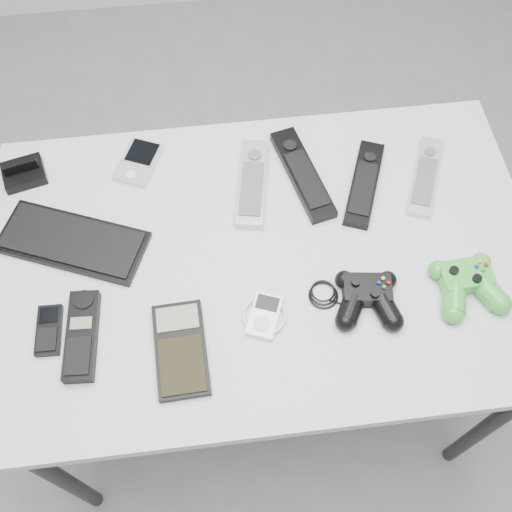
{
  "coord_description": "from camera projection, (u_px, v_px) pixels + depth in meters",
  "views": [
    {
      "loc": [
        -0.16,
        -0.59,
        1.78
      ],
      "look_at": [
        -0.09,
        -0.02,
        0.76
      ],
      "focal_mm": 42.0,
      "sensor_mm": 36.0,
      "label": 1
    }
  ],
  "objects": [
    {
      "name": "remote_silver_b",
      "position": [
        425.0,
        176.0,
        1.28
      ],
      "size": [
        0.12,
        0.21,
        0.02
      ],
      "primitive_type": "cube",
      "rotation": [
        0.0,
        0.0,
        -0.4
      ],
      "color": "#B9BAC0",
      "rests_on": "desk"
    },
    {
      "name": "remote_silver_a",
      "position": [
        252.0,
        182.0,
        1.27
      ],
      "size": [
        0.1,
        0.23,
        0.02
      ],
      "primitive_type": "cube",
      "rotation": [
        0.0,
        0.0,
        -0.19
      ],
      "color": "silver",
      "rests_on": "desk"
    },
    {
      "name": "remote_black_a",
      "position": [
        302.0,
        173.0,
        1.28
      ],
      "size": [
        0.11,
        0.25,
        0.02
      ],
      "primitive_type": "cube",
      "rotation": [
        0.0,
        0.0,
        0.23
      ],
      "color": "black",
      "rests_on": "desk"
    },
    {
      "name": "mp3_player",
      "position": [
        264.0,
        316.0,
        1.12
      ],
      "size": [
        0.11,
        0.11,
        0.02
      ],
      "primitive_type": "cube",
      "rotation": [
        0.0,
        0.0,
        -0.37
      ],
      "color": "white",
      "rests_on": "desk"
    },
    {
      "name": "desk",
      "position": [
        265.0,
        270.0,
        1.25
      ],
      "size": [
        1.1,
        0.71,
        0.74
      ],
      "color": "#AEAEB1",
      "rests_on": "floor"
    },
    {
      "name": "remote_black_b",
      "position": [
        364.0,
        183.0,
        1.27
      ],
      "size": [
        0.13,
        0.22,
        0.02
      ],
      "primitive_type": "cube",
      "rotation": [
        0.0,
        0.0,
        -0.38
      ],
      "color": "black",
      "rests_on": "desk"
    },
    {
      "name": "mobile_phone",
      "position": [
        49.0,
        330.0,
        1.11
      ],
      "size": [
        0.05,
        0.1,
        0.02
      ],
      "primitive_type": "cube",
      "rotation": [
        0.0,
        0.0,
        -0.03
      ],
      "color": "black",
      "rests_on": "desk"
    },
    {
      "name": "cordless_handset",
      "position": [
        82.0,
        335.0,
        1.1
      ],
      "size": [
        0.07,
        0.18,
        0.03
      ],
      "primitive_type": "cube",
      "rotation": [
        0.0,
        0.0,
        -0.06
      ],
      "color": "black",
      "rests_on": "desk"
    },
    {
      "name": "controller_black",
      "position": [
        368.0,
        296.0,
        1.13
      ],
      "size": [
        0.23,
        0.16,
        0.04
      ],
      "primitive_type": null,
      "rotation": [
        0.0,
        0.0,
        -0.13
      ],
      "color": "black",
      "rests_on": "desk"
    },
    {
      "name": "calculator",
      "position": [
        181.0,
        349.0,
        1.09
      ],
      "size": [
        0.1,
        0.19,
        0.02
      ],
      "primitive_type": "cube",
      "rotation": [
        0.0,
        0.0,
        0.03
      ],
      "color": "black",
      "rests_on": "desk"
    },
    {
      "name": "pda_keyboard",
      "position": [
        72.0,
        241.0,
        1.2
      ],
      "size": [
        0.32,
        0.23,
        0.02
      ],
      "primitive_type": "cube",
      "rotation": [
        0.0,
        0.0,
        -0.4
      ],
      "color": "black",
      "rests_on": "desk"
    },
    {
      "name": "controller_green",
      "position": [
        467.0,
        282.0,
        1.14
      ],
      "size": [
        0.15,
        0.15,
        0.05
      ],
      "primitive_type": null,
      "rotation": [
        0.0,
        0.0,
        0.08
      ],
      "color": "green",
      "rests_on": "desk"
    },
    {
      "name": "pda",
      "position": [
        139.0,
        162.0,
        1.3
      ],
      "size": [
        0.11,
        0.13,
        0.02
      ],
      "primitive_type": "cube",
      "rotation": [
        0.0,
        0.0,
        -0.42
      ],
      "color": "silver",
      "rests_on": "desk"
    },
    {
      "name": "floor",
      "position": [
        284.0,
        368.0,
        1.84
      ],
      "size": [
        3.5,
        3.5,
        0.0
      ],
      "primitive_type": "plane",
      "color": "slate",
      "rests_on": "ground"
    },
    {
      "name": "dock_bracket",
      "position": [
        22.0,
        170.0,
        1.27
      ],
      "size": [
        0.1,
        0.09,
        0.05
      ],
      "primitive_type": "cube",
      "rotation": [
        0.0,
        0.0,
        0.25
      ],
      "color": "black",
      "rests_on": "desk"
    }
  ]
}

